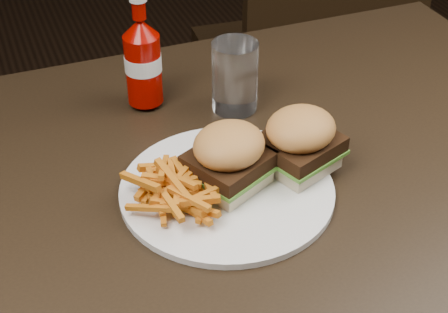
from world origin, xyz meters
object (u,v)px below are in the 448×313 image
object	(u,v)px
ketchup_bottle	(143,69)
tumbler	(235,76)
chair_far	(298,60)
plate	(227,190)
dining_table	(199,209)

from	to	relation	value
ketchup_bottle	tumbler	xyz separation A→B (m)	(0.12, -0.06, -0.01)
chair_far	plate	distance (m)	1.01
ketchup_bottle	tumbler	size ratio (longest dim) A/B	1.01
ketchup_bottle	tumbler	world-z (taller)	ketchup_bottle
dining_table	chair_far	xyz separation A→B (m)	(0.55, 0.80, -0.30)
dining_table	chair_far	bearing A→B (deg)	55.16
plate	ketchup_bottle	xyz separation A→B (m)	(-0.04, 0.24, 0.06)
dining_table	plate	bearing A→B (deg)	-9.26
plate	ketchup_bottle	size ratio (longest dim) A/B	2.55
ketchup_bottle	chair_far	bearing A→B (deg)	45.48
chair_far	ketchup_bottle	world-z (taller)	ketchup_bottle
plate	tumbler	world-z (taller)	tumbler
plate	ketchup_bottle	distance (m)	0.25
ketchup_bottle	tumbler	bearing A→B (deg)	-26.61
plate	tumbler	distance (m)	0.20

